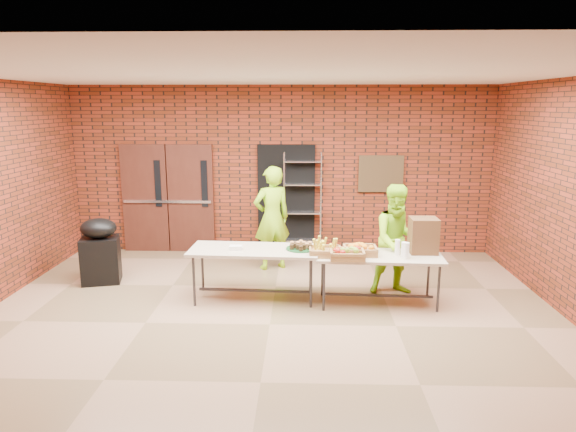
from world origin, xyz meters
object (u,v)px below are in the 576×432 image
at_px(volunteer_man, 398,240).
at_px(table_left, 254,253).
at_px(wire_rack, 302,204).
at_px(table_right, 379,259).
at_px(volunteer_woman, 272,218).
at_px(coffee_dispenser, 423,235).
at_px(covered_grill, 100,250).

bearing_deg(volunteer_man, table_left, 178.93).
xyz_separation_m(wire_rack, table_right, (1.10, -2.53, -0.31)).
relative_size(table_left, volunteer_man, 1.14).
height_order(wire_rack, volunteer_woman, wire_rack).
bearing_deg(volunteer_man, coffee_dispenser, -51.53).
relative_size(table_right, coffee_dispenser, 3.56).
height_order(covered_grill, volunteer_man, volunteer_man).
height_order(coffee_dispenser, volunteer_man, volunteer_man).
bearing_deg(covered_grill, volunteer_woman, 2.66).
relative_size(coffee_dispenser, covered_grill, 0.48).
height_order(coffee_dispenser, covered_grill, coffee_dispenser).
bearing_deg(wire_rack, volunteer_woman, -119.86).
bearing_deg(table_right, volunteer_man, 54.12).
bearing_deg(coffee_dispenser, wire_rack, 126.27).
relative_size(coffee_dispenser, volunteer_woman, 0.28).
relative_size(table_left, coffee_dispenser, 3.75).
xyz_separation_m(table_right, coffee_dispenser, (0.65, 0.14, 0.32)).
xyz_separation_m(volunteer_woman, volunteer_man, (1.97, -1.18, -0.07)).
distance_m(covered_grill, volunteer_woman, 2.87).
xyz_separation_m(coffee_dispenser, volunteer_man, (-0.31, 0.28, -0.15)).
relative_size(table_right, volunteer_man, 1.08).
relative_size(covered_grill, volunteer_woman, 0.58).
height_order(wire_rack, table_right, wire_rack).
height_order(table_left, table_right, table_left).
bearing_deg(coffee_dispenser, volunteer_man, 137.38).
bearing_deg(covered_grill, coffee_dispenser, -21.30).
bearing_deg(table_right, covered_grill, 172.48).
xyz_separation_m(table_left, volunteer_woman, (0.17, 1.47, 0.20)).
bearing_deg(covered_grill, table_left, -28.38).
distance_m(table_left, volunteer_man, 2.17).
bearing_deg(volunteer_man, volunteer_woman, 140.24).
height_order(volunteer_woman, volunteer_man, volunteer_woman).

